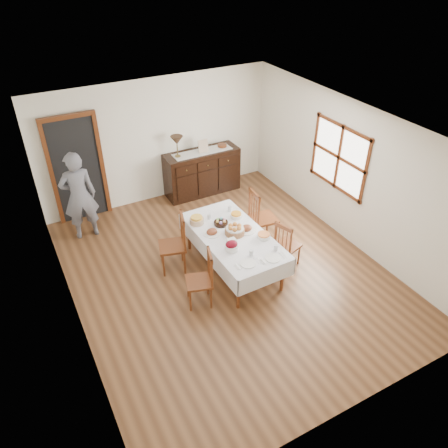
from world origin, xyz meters
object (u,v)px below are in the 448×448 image
sideboard (202,172)px  person (78,193)px  chair_right_near (286,244)px  chair_left_far (175,243)px  dining_table (233,239)px  chair_right_far (261,216)px  chair_left_near (202,278)px  table_lamp (177,141)px

sideboard → person: 2.79m
chair_right_near → chair_left_far: bearing=45.1°
dining_table → chair_right_far: bearing=27.5°
dining_table → sideboard: sideboard is taller
chair_left_near → person: (-1.18, 2.72, 0.45)m
chair_left_near → chair_right_far: (1.67, 0.97, 0.07)m
chair_right_far → table_lamp: 2.44m
chair_left_near → chair_left_far: bearing=-160.7°
chair_right_far → dining_table: bearing=125.7°
table_lamp → sideboard: bearing=-0.0°
person → chair_left_far: bearing=126.0°
chair_left_near → sideboard: 3.52m
dining_table → chair_right_far: (0.84, 0.46, -0.07)m
dining_table → sideboard: bearing=74.0°
chair_right_near → chair_right_far: (0.01, 0.83, 0.10)m
chair_left_far → chair_right_far: 1.70m
chair_left_near → table_lamp: 3.43m
dining_table → sideboard: size_ratio=1.27×
chair_right_near → sideboard: (-0.13, 3.03, 0.04)m
table_lamp → person: bearing=-168.2°
dining_table → chair_left_far: chair_left_far is taller
sideboard → person: (-2.72, -0.45, 0.44)m
chair_right_near → chair_right_far: size_ratio=0.83×
chair_left_far → chair_right_near: size_ratio=1.18×
chair_left_near → chair_right_near: 1.67m
chair_left_far → person: bearing=-130.5°
chair_right_near → chair_right_far: 0.83m
chair_right_far → sideboard: bearing=10.6°
chair_left_far → dining_table: bearing=77.4°
chair_right_near → table_lamp: bearing=-6.0°
chair_left_far → person: person is taller
chair_left_far → sideboard: bearing=160.6°
chair_left_near → person: bearing=-139.0°
chair_right_far → person: 3.37m
dining_table → table_lamp: table_lamp is taller
person → sideboard: bearing=-168.0°
dining_table → chair_right_far: size_ratio=1.90×
sideboard → table_lamp: bearing=180.0°
sideboard → person: size_ratio=0.88×
chair_left_far → chair_right_far: size_ratio=0.97×
chair_right_near → sideboard: sideboard is taller
chair_left_near → table_lamp: bearing=-179.8°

